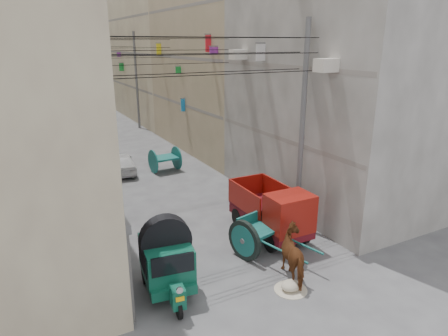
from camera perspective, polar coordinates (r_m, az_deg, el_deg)
building_row_right at (r=42.21m, az=-9.05°, el=16.43°), size 8.00×62.00×14.00m
end_cap_building at (r=71.95m, az=-24.18°, el=15.60°), size 22.00×10.00×13.00m
shutters_left at (r=17.17m, az=-19.53°, el=-2.76°), size 0.18×14.40×2.88m
signboards at (r=28.25m, az=-15.78°, el=9.34°), size 8.22×40.52×5.67m
ac_units at (r=16.47m, az=8.16°, el=18.36°), size 0.70×6.55×3.35m
utility_poles at (r=23.69m, az=-13.33°, el=9.45°), size 7.40×22.20×8.00m
overhead_cables at (r=20.97m, az=-11.93°, el=16.14°), size 7.40×22.52×1.12m
auto_rickshaw at (r=12.14m, az=-8.21°, el=-12.64°), size 1.74×2.71×1.85m
tonga_cart at (r=14.22m, az=4.86°, el=-9.34°), size 1.91×3.35×1.42m
mini_truck at (r=15.19m, az=7.40°, el=-6.58°), size 1.70×3.68×2.05m
second_cart at (r=23.20m, az=-8.44°, el=1.28°), size 1.63×1.47×1.36m
feed_sack at (r=12.69m, az=9.53°, el=-16.23°), size 0.62×0.50×0.31m
horse at (r=12.97m, az=10.33°, el=-12.17°), size 1.33×2.03×1.58m
distant_car_white at (r=23.48m, az=-14.50°, el=0.72°), size 1.63×3.49×1.15m
distant_car_grey at (r=36.88m, az=-17.37°, el=6.45°), size 2.14×3.48×1.08m
distant_car_green at (r=44.33m, az=-19.52°, el=8.10°), size 2.90×4.59×1.24m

